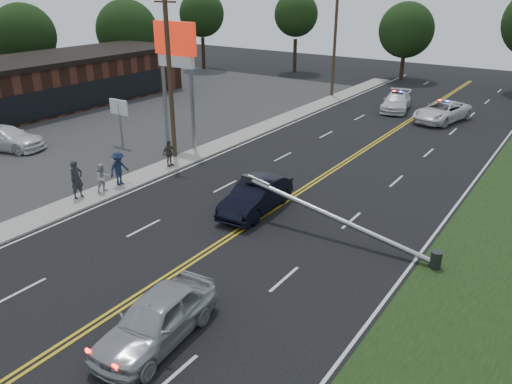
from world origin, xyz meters
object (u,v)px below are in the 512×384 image
Objects in this scene: bystander_a at (77,179)px; bystander_d at (169,153)px; pylon_sign at (176,55)px; fallen_streetlight at (344,221)px; crashed_sedan at (256,196)px; emergency_b at (396,102)px; utility_pole_mid at (170,76)px; emergency_a at (442,112)px; small_sign at (119,111)px; parked_car at (6,138)px; bystander_c at (119,168)px; utility_pole_far at (335,42)px; waiting_sedan at (156,319)px; bystander_b at (103,178)px.

bystander_a reaches higher than bystander_d.
pylon_sign reaches higher than fallen_streetlight.
emergency_b is at bearing 89.63° from crashed_sedan.
emergency_a is at bearing 58.60° from utility_pole_mid.
fallen_streetlight is (18.19, -4.00, -1.41)m from small_sign.
fallen_streetlight is 13.42m from bystander_a.
pylon_sign is 1.68× the size of crashed_sedan.
utility_pole_mid is 1.92× the size of parked_car.
bystander_a is (10.84, -2.66, 0.34)m from parked_car.
bystander_c reaches higher than bystander_d.
parked_car is 11.17m from bystander_a.
small_sign is at bearing -102.31° from utility_pole_far.
parked_car is 11.24m from bystander_c.
bystander_c is (0.84, -5.18, -4.04)m from utility_pole_mid.
fallen_streetlight is 29.54m from utility_pole_far.
parked_car is (-21.84, 8.21, -0.03)m from waiting_sedan.
utility_pole_far is at bearing 77.69° from small_sign.
emergency_a is at bearing -31.58° from emergency_b.
crashed_sedan is 9.10m from bystander_a.
emergency_a is at bearing 52.65° from pylon_sign.
fallen_streetlight is at bearing -85.09° from bystander_c.
bystander_b is at bearing -20.26° from bystander_a.
fallen_streetlight is 6.07× the size of bystander_b.
bystander_c is (-0.07, 1.16, 0.15)m from bystander_b.
pylon_sign reaches higher than bystander_d.
bystander_a is (-8.19, -3.95, 0.32)m from crashed_sedan.
bystander_d is (11.38, 3.40, 0.16)m from parked_car.
emergency_b is 3.23× the size of bystander_d.
utility_pole_far is 6.48× the size of bystander_b.
pylon_sign is 21.41m from emergency_a.
bystander_d is at bearing -56.95° from pylon_sign.
bystander_c is at bearing -109.86° from parked_car.
bystander_a is (-12.94, -3.57, 0.18)m from fallen_streetlight.
utility_pole_far is 28.66m from bystander_b.
bystander_d is at bearing -5.14° from bystander_a.
bystander_c is (11.23, -0.27, 0.29)m from parked_car.
fallen_streetlight reaches higher than emergency_a.
parked_car is at bearing -177.81° from fallen_streetlight.
parked_car is at bearing -137.07° from emergency_b.
emergency_a is 26.94m from bystander_b.
parked_car is 30.43m from emergency_b.
bystander_b is (-7.73, -2.72, 0.11)m from crashed_sedan.
fallen_streetlight reaches higher than crashed_sedan.
bystander_a reaches higher than fallen_streetlight.
bystander_d is (-6.09, -21.53, 0.17)m from emergency_b.
bystander_a is at bearing -158.37° from crashed_sedan.
utility_pole_mid is at bearing -121.50° from emergency_b.
small_sign is 0.65× the size of crashed_sedan.
bystander_b reaches higher than waiting_sedan.
emergency_a is 3.64× the size of bystander_b.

